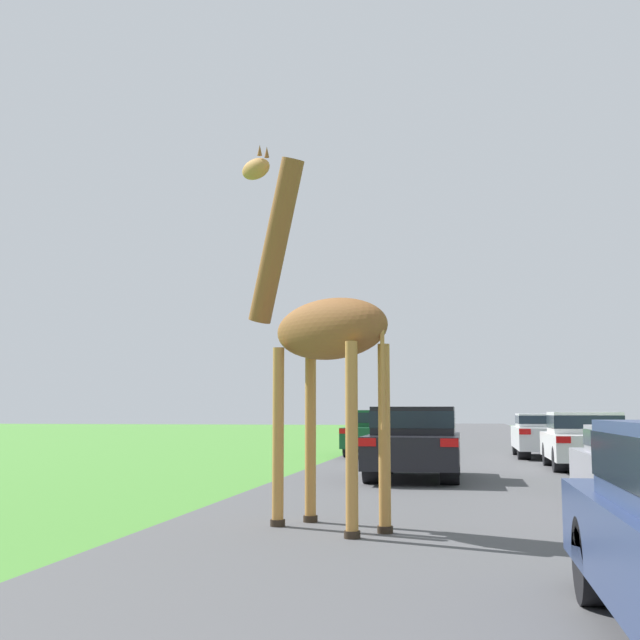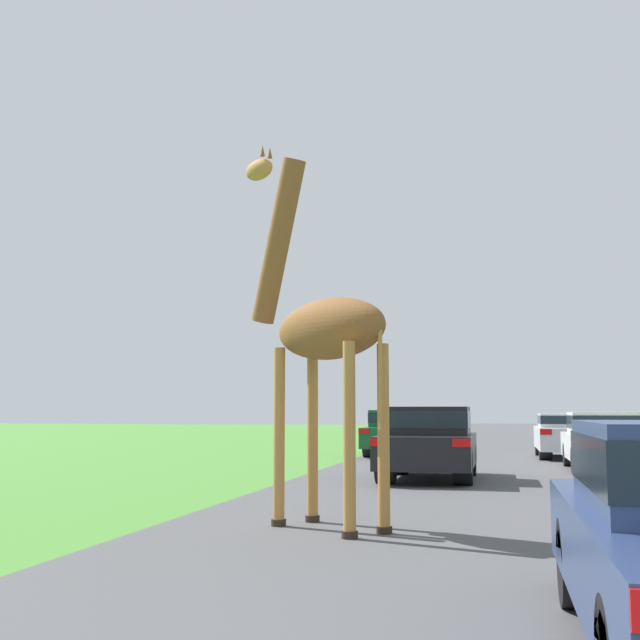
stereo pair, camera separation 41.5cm
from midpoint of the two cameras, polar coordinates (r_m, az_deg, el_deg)
name	(u,v)px [view 1 (the left image)]	position (r m, az deg, el deg)	size (l,w,h in m)	color
road	(470,450)	(30.77, 10.21, -9.07)	(8.26, 120.00, 0.00)	#4C4C4F
giraffe_near_road	(319,325)	(10.36, -1.25, -0.37)	(2.49, 2.01, 5.25)	#B77F3D
car_queue_right	(414,441)	(17.61, 6.05, -8.53)	(1.92, 4.06, 1.55)	black
car_far_ahead	(377,431)	(26.84, 3.61, -7.87)	(1.78, 4.82, 1.48)	#144C28
car_verge_right	(545,434)	(26.37, 15.25, -7.81)	(1.85, 4.25, 1.37)	silver
car_rear_follower	(584,439)	(21.39, 17.76, -8.06)	(1.82, 4.04, 1.43)	silver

